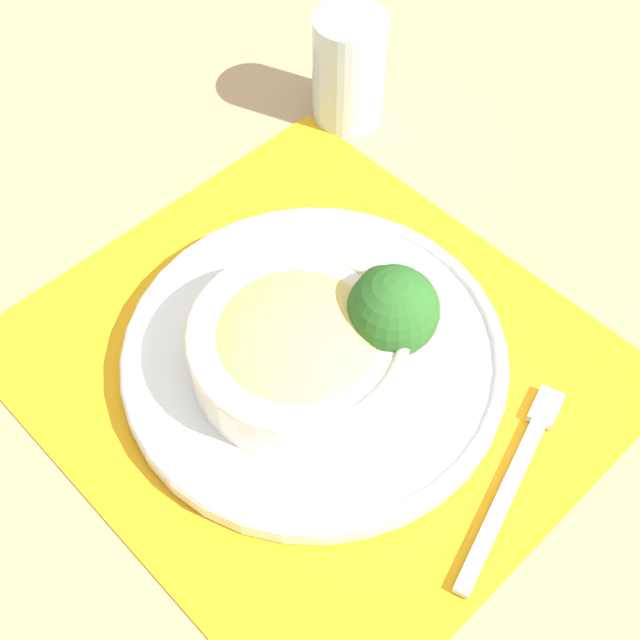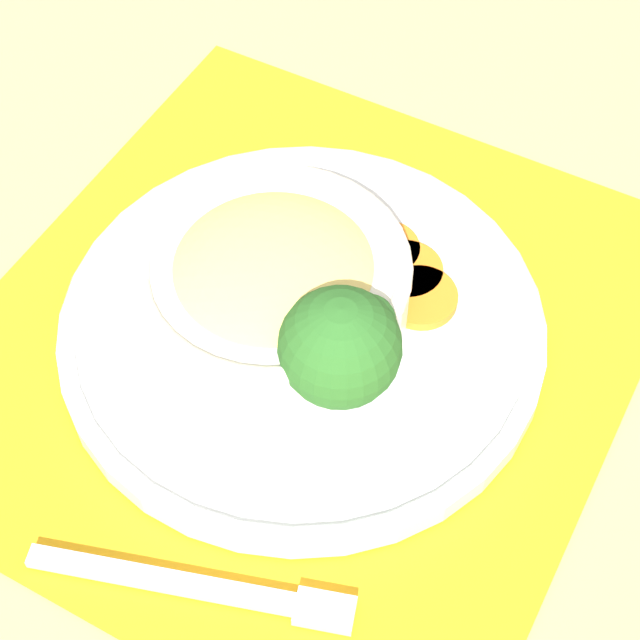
% 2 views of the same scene
% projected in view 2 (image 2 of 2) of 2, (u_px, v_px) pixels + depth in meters
% --- Properties ---
extents(ground_plane, '(4.00, 4.00, 0.00)m').
position_uv_depth(ground_plane, '(303.00, 339.00, 0.69)').
color(ground_plane, tan).
extents(placemat, '(0.47, 0.43, 0.00)m').
position_uv_depth(placemat, '(303.00, 337.00, 0.69)').
color(placemat, orange).
rests_on(placemat, ground_plane).
extents(plate, '(0.31, 0.31, 0.02)m').
position_uv_depth(plate, '(302.00, 325.00, 0.67)').
color(plate, silver).
rests_on(plate, placemat).
extents(bowl, '(0.17, 0.17, 0.06)m').
position_uv_depth(bowl, '(277.00, 278.00, 0.65)').
color(bowl, silver).
rests_on(bowl, plate).
extents(broccoli_floret, '(0.07, 0.07, 0.08)m').
position_uv_depth(broccoli_floret, '(341.00, 347.00, 0.60)').
color(broccoli_floret, '#84AD5B').
rests_on(broccoli_floret, plate).
extents(carrot_slice_near, '(0.05, 0.05, 0.01)m').
position_uv_depth(carrot_slice_near, '(420.00, 297.00, 0.68)').
color(carrot_slice_near, orange).
rests_on(carrot_slice_near, plate).
extents(carrot_slice_middle, '(0.05, 0.05, 0.01)m').
position_uv_depth(carrot_slice_middle, '(406.00, 271.00, 0.69)').
color(carrot_slice_middle, orange).
rests_on(carrot_slice_middle, plate).
extents(carrot_slice_far, '(0.05, 0.05, 0.01)m').
position_uv_depth(carrot_slice_far, '(383.00, 250.00, 0.70)').
color(carrot_slice_far, orange).
rests_on(carrot_slice_far, plate).
extents(carrot_slice_extra, '(0.05, 0.05, 0.01)m').
position_uv_depth(carrot_slice_extra, '(355.00, 235.00, 0.71)').
color(carrot_slice_extra, orange).
rests_on(carrot_slice_extra, plate).
extents(fork, '(0.06, 0.18, 0.01)m').
position_uv_depth(fork, '(223.00, 592.00, 0.58)').
color(fork, silver).
rests_on(fork, placemat).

